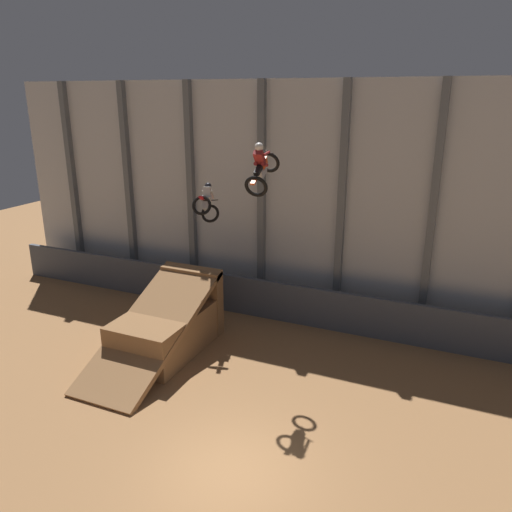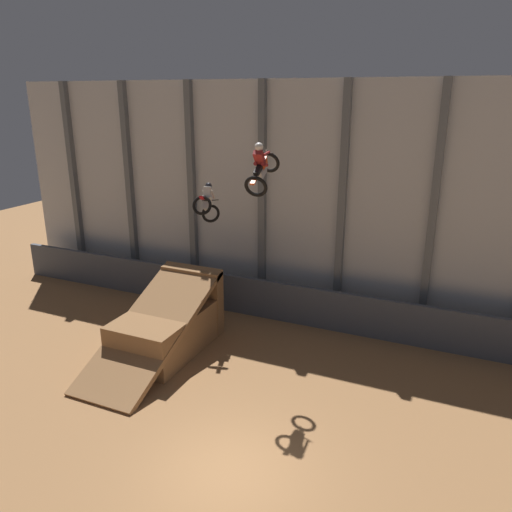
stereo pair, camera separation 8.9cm
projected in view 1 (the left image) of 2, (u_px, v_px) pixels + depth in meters
ground_plane at (231, 472)px, 12.32m from camera, size 60.00×60.00×0.00m
arena_back_wall at (342, 205)px, 19.55m from camera, size 32.00×0.40×9.47m
lower_barrier at (328, 310)px, 19.60m from camera, size 31.36×0.20×1.63m
dirt_ramp at (169, 325)px, 18.12m from camera, size 2.48×5.99×2.70m
rider_bike_left_air at (206, 204)px, 19.06m from camera, size 1.14×1.81×1.67m
rider_bike_right_air at (262, 168)px, 15.36m from camera, size 0.88×1.88×1.68m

